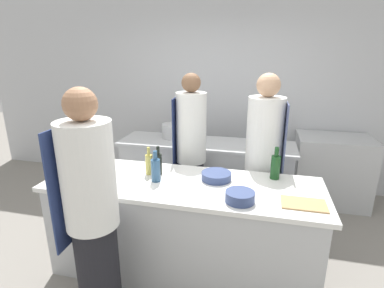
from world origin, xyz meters
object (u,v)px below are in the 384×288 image
(bottle_cooking_oil, at_px, (149,164))
(bowl_prep_small, at_px, (240,197))
(chef_at_stove, at_px, (263,162))
(stockpot, at_px, (173,131))
(bowl_mixing_large, at_px, (216,176))
(chef_at_prep_near, at_px, (92,215))
(oven_range, at_px, (331,170))
(bottle_olive_oil, at_px, (275,166))
(chef_at_pass_far, at_px, (191,154))
(bottle_wine, at_px, (158,163))
(bottle_vinegar, at_px, (156,169))

(bottle_cooking_oil, height_order, bowl_prep_small, bottle_cooking_oil)
(chef_at_stove, xyz_separation_m, bottle_cooking_oil, (-1.04, -0.54, 0.09))
(bottle_cooking_oil, relative_size, stockpot, 0.89)
(chef_at_stove, bearing_deg, bowl_prep_small, -12.21)
(bowl_mixing_large, height_order, stockpot, stockpot)
(chef_at_prep_near, xyz_separation_m, stockpot, (-0.03, 2.04, 0.08))
(bottle_cooking_oil, xyz_separation_m, bowl_prep_small, (0.88, -0.35, -0.06))
(oven_range, distance_m, bowl_prep_small, 2.31)
(bottle_olive_oil, distance_m, bottle_cooking_oil, 1.16)
(bottle_olive_oil, height_order, stockpot, bottle_olive_oil)
(chef_at_stove, relative_size, chef_at_pass_far, 1.01)
(bottle_cooking_oil, distance_m, stockpot, 1.24)
(bottle_cooking_oil, height_order, bowl_mixing_large, bottle_cooking_oil)
(chef_at_prep_near, distance_m, chef_at_stove, 1.77)
(chef_at_prep_near, xyz_separation_m, bottle_wine, (0.20, 0.82, 0.10))
(bottle_olive_oil, relative_size, bottle_cooking_oil, 1.14)
(bottle_vinegar, xyz_separation_m, stockpot, (-0.26, 1.37, -0.02))
(oven_range, distance_m, bottle_vinegar, 2.62)
(chef_at_stove, distance_m, bottle_vinegar, 1.15)
(oven_range, xyz_separation_m, bottle_wine, (-1.87, -1.63, 0.54))
(oven_range, height_order, bowl_mixing_large, bowl_mixing_large)
(bottle_vinegar, distance_m, bottle_wine, 0.15)
(chef_at_stove, xyz_separation_m, bottle_wine, (-0.95, -0.53, 0.09))
(chef_at_pass_far, bearing_deg, bottle_wine, 161.48)
(chef_at_prep_near, height_order, chef_at_pass_far, chef_at_prep_near)
(chef_at_prep_near, xyz_separation_m, bottle_cooking_oil, (0.12, 0.81, 0.09))
(bottle_olive_oil, distance_m, bottle_vinegar, 1.08)
(chef_at_prep_near, xyz_separation_m, bowl_prep_small, (0.99, 0.46, 0.03))
(chef_at_stove, height_order, bottle_vinegar, chef_at_stove)
(chef_at_stove, bearing_deg, chef_at_prep_near, -42.51)
(chef_at_prep_near, bearing_deg, bowl_mixing_large, -43.12)
(bottle_wine, bearing_deg, bowl_mixing_large, 0.76)
(chef_at_stove, height_order, bottle_cooking_oil, chef_at_stove)
(stockpot, bearing_deg, bottle_olive_oil, -39.53)
(bottle_vinegar, bearing_deg, bottle_olive_oil, 16.59)
(chef_at_prep_near, xyz_separation_m, bottle_vinegar, (0.23, 0.67, 0.10))
(bowl_prep_small, relative_size, stockpot, 0.77)
(chef_at_prep_near, bearing_deg, chef_at_stove, -41.52)
(chef_at_pass_far, relative_size, bottle_olive_oil, 5.96)
(chef_at_prep_near, bearing_deg, bottle_wine, -14.78)
(chef_at_stove, bearing_deg, bowl_mixing_large, -39.79)
(bottle_wine, distance_m, stockpot, 1.25)
(chef_at_stove, distance_m, bottle_olive_oil, 0.40)
(bottle_olive_oil, distance_m, stockpot, 1.67)
(chef_at_prep_near, xyz_separation_m, chef_at_pass_far, (0.37, 1.42, 0.00))
(bottle_olive_oil, bearing_deg, stockpot, 140.47)
(bowl_mixing_large, distance_m, stockpot, 1.45)
(bottle_vinegar, relative_size, bottle_cooking_oil, 1.08)
(bottle_vinegar, height_order, bottle_cooking_oil, bottle_vinegar)
(bottle_wine, relative_size, bowl_prep_small, 1.22)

